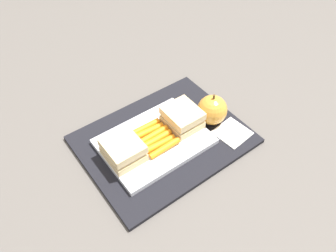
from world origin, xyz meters
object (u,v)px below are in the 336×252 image
carrot_sticks_bundle (154,137)px  sandwich_half_right (182,118)px  food_tray (154,141)px  paper_napkin (232,133)px  sandwich_half_left (123,150)px  apple (212,110)px

carrot_sticks_bundle → sandwich_half_right: bearing=0.0°
food_tray → paper_napkin: (0.16, -0.08, -0.00)m
sandwich_half_left → apple: 0.23m
sandwich_half_left → sandwich_half_right: 0.16m
sandwich_half_left → sandwich_half_right: same height
apple → paper_napkin: (0.01, -0.06, -0.03)m
sandwich_half_left → apple: apple is taller
paper_napkin → sandwich_half_right: bearing=134.9°
apple → sandwich_half_right: bearing=162.2°
food_tray → apple: 0.15m
carrot_sticks_bundle → apple: (0.15, -0.02, 0.02)m
food_tray → carrot_sticks_bundle: (0.00, -0.00, 0.01)m
sandwich_half_left → sandwich_half_right: size_ratio=1.00×
paper_napkin → sandwich_half_left: bearing=160.9°
sandwich_half_left → carrot_sticks_bundle: bearing=-0.0°
sandwich_half_right → paper_napkin: sandwich_half_right is taller
food_tray → sandwich_half_right: size_ratio=2.88×
carrot_sticks_bundle → paper_napkin: 0.18m
sandwich_half_left → apple: size_ratio=0.99×
carrot_sticks_bundle → paper_napkin: carrot_sticks_bundle is taller
carrot_sticks_bundle → apple: size_ratio=1.10×
apple → paper_napkin: bearing=-78.3°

